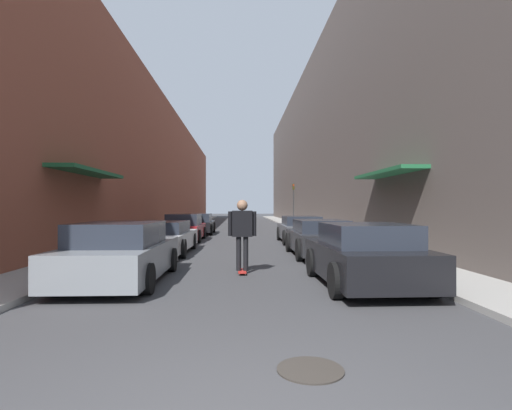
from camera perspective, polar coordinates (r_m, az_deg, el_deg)
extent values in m
plane|color=#38383A|center=(28.33, -2.30, -3.70)|extent=(140.11, 140.11, 0.00)
cube|color=gray|center=(35.01, -10.08, -2.94)|extent=(1.80, 63.69, 0.12)
cube|color=gray|center=(35.01, 5.47, -2.94)|extent=(1.80, 63.69, 0.12)
cube|color=brown|center=(35.63, -14.72, 5.11)|extent=(4.00, 63.69, 10.05)
cube|color=#1E6038|center=(14.94, -22.82, 4.37)|extent=(1.00, 4.80, 0.12)
cube|color=#564C47|center=(35.86, 10.11, 8.03)|extent=(4.00, 63.69, 13.73)
cube|color=#1E6038|center=(14.96, 18.28, 4.36)|extent=(1.00, 4.80, 0.12)
cube|color=gray|center=(9.64, -18.62, -7.31)|extent=(1.86, 4.47, 0.69)
cube|color=#232833|center=(9.38, -19.00, -3.87)|extent=(1.63, 2.33, 0.49)
cylinder|color=black|center=(11.25, -21.10, -7.36)|extent=(0.18, 0.61, 0.61)
cylinder|color=black|center=(10.81, -11.88, -7.66)|extent=(0.18, 0.61, 0.61)
cylinder|color=black|center=(8.70, -27.05, -9.45)|extent=(0.18, 0.61, 0.61)
cylinder|color=black|center=(8.12, -15.17, -10.14)|extent=(0.18, 0.61, 0.61)
cube|color=silver|center=(14.98, -13.15, -4.97)|extent=(2.02, 4.72, 0.59)
cube|color=#232833|center=(14.71, -13.32, -3.09)|extent=(1.73, 2.47, 0.42)
cylinder|color=black|center=(16.59, -15.38, -5.03)|extent=(0.18, 0.64, 0.64)
cylinder|color=black|center=(16.28, -8.95, -5.12)|extent=(0.18, 0.64, 0.64)
cylinder|color=black|center=(13.80, -18.11, -5.99)|extent=(0.18, 0.64, 0.64)
cylinder|color=black|center=(13.41, -10.39, -6.17)|extent=(0.18, 0.64, 0.64)
cube|color=maroon|center=(20.33, -10.16, -3.68)|extent=(1.75, 4.20, 0.63)
cube|color=#232833|center=(20.10, -10.24, -2.04)|extent=(1.52, 2.19, 0.55)
cylinder|color=black|center=(21.75, -11.89, -3.91)|extent=(0.18, 0.62, 0.62)
cylinder|color=black|center=(21.54, -7.47, -3.95)|extent=(0.18, 0.62, 0.62)
cylinder|color=black|center=(19.20, -13.17, -4.40)|extent=(0.18, 0.62, 0.62)
cylinder|color=black|center=(18.96, -8.18, -4.46)|extent=(0.18, 0.62, 0.62)
cube|color=black|center=(25.29, -8.38, -3.01)|extent=(1.95, 4.08, 0.59)
cube|color=#232833|center=(25.07, -8.43, -1.79)|extent=(1.71, 2.12, 0.50)
cylinder|color=black|center=(26.66, -10.12, -3.17)|extent=(0.18, 0.69, 0.69)
cylinder|color=black|center=(26.47, -6.07, -3.19)|extent=(0.18, 0.69, 0.69)
cylinder|color=black|center=(24.17, -10.92, -3.47)|extent=(0.18, 0.69, 0.69)
cylinder|color=black|center=(23.96, -6.46, -3.50)|extent=(0.18, 0.69, 0.69)
cube|color=black|center=(8.99, 15.19, -7.72)|extent=(1.92, 3.93, 0.69)
cube|color=#232833|center=(8.75, 15.57, -4.13)|extent=(1.67, 2.05, 0.47)
cylinder|color=black|center=(9.97, 7.99, -8.10)|extent=(0.18, 0.68, 0.68)
cylinder|color=black|center=(10.45, 18.00, -7.73)|extent=(0.18, 0.68, 0.68)
cylinder|color=black|center=(7.63, 11.30, -10.53)|extent=(0.18, 0.68, 0.68)
cylinder|color=black|center=(8.24, 23.95, -9.74)|extent=(0.18, 0.68, 0.68)
cube|color=#232326|center=(14.02, 9.02, -5.10)|extent=(1.85, 4.31, 0.64)
cube|color=#232833|center=(13.77, 9.20, -2.98)|extent=(1.62, 2.25, 0.42)
cylinder|color=black|center=(15.20, 4.70, -5.33)|extent=(0.18, 0.71, 0.71)
cylinder|color=black|center=(15.52, 11.30, -5.22)|extent=(0.18, 0.71, 0.71)
cylinder|color=black|center=(12.57, 6.20, -6.39)|extent=(0.18, 0.71, 0.71)
cylinder|color=black|center=(12.96, 14.10, -6.20)|extent=(0.18, 0.71, 0.71)
cube|color=#515459|center=(19.07, 6.37, -3.81)|extent=(1.84, 4.28, 0.66)
cube|color=#232833|center=(18.83, 6.47, -2.22)|extent=(1.61, 2.23, 0.41)
cylinder|color=black|center=(20.28, 3.31, -4.10)|extent=(0.18, 0.68, 0.68)
cylinder|color=black|center=(20.53, 8.28, -4.05)|extent=(0.18, 0.68, 0.68)
cylinder|color=black|center=(17.65, 4.16, -4.67)|extent=(0.18, 0.68, 0.68)
cylinder|color=black|center=(17.94, 9.84, -4.60)|extent=(0.18, 0.68, 0.68)
cube|color=#B2231E|center=(10.31, -1.98, -9.39)|extent=(0.20, 0.78, 0.02)
cylinder|color=beige|center=(10.56, -2.41, -9.37)|extent=(0.03, 0.06, 0.06)
cylinder|color=beige|center=(10.56, -1.57, -9.37)|extent=(0.03, 0.06, 0.06)
cylinder|color=beige|center=(10.07, -2.41, -9.82)|extent=(0.03, 0.06, 0.06)
cylinder|color=beige|center=(10.07, -1.53, -9.82)|extent=(0.03, 0.06, 0.06)
cylinder|color=black|center=(10.25, -2.49, -6.95)|extent=(0.13, 0.13, 0.87)
cylinder|color=black|center=(10.25, -1.47, -6.95)|extent=(0.13, 0.13, 0.87)
cube|color=black|center=(10.19, -1.98, -2.68)|extent=(0.52, 0.23, 0.66)
sphere|color=#8C664C|center=(10.18, -1.98, -0.04)|extent=(0.28, 0.28, 0.28)
cylinder|color=black|center=(10.19, -3.72, -2.68)|extent=(0.10, 0.10, 0.63)
cylinder|color=black|center=(10.19, -0.24, -2.68)|extent=(0.10, 0.10, 0.63)
cylinder|color=#332D28|center=(4.51, 7.77, -22.28)|extent=(0.70, 0.70, 0.02)
cylinder|color=#2D2D2D|center=(31.48, 5.37, -0.05)|extent=(0.10, 0.10, 3.38)
cube|color=#332D0F|center=(31.52, 5.37, 2.61)|extent=(0.16, 0.16, 0.45)
sphere|color=red|center=(31.44, 5.39, 2.83)|extent=(0.11, 0.11, 0.11)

